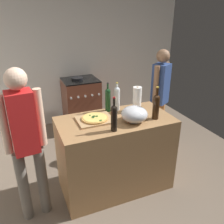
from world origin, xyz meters
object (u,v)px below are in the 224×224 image
Objects in this scene: pizza at (95,118)px; paper_towel_roll at (137,99)px; wine_bottle_clear at (114,117)px; person_in_red at (160,95)px; wine_bottle_dark at (108,99)px; stove at (81,104)px; person_in_stripes at (26,139)px; mixing_bowl at (134,114)px; wine_bottle_green at (156,105)px; wine_bottle_amber at (117,98)px.

pizza is 1.00× the size of paper_towel_roll.
wine_bottle_clear is 1.37m from person_in_red.
wine_bottle_dark is 0.37× the size of stove.
stove is at bearing 87.49° from wine_bottle_dark.
wine_bottle_dark is at bearing 19.41° from person_in_stripes.
wine_bottle_clear reaches higher than paper_towel_roll.
paper_towel_roll is at bearing -18.99° from wine_bottle_dark.
mixing_bowl is 0.43m from wine_bottle_dark.
person_in_red is (0.96, 0.32, -0.19)m from wine_bottle_dark.
person_in_stripes is at bearing -160.59° from wine_bottle_dark.
wine_bottle_clear is (-0.55, -0.09, -0.01)m from wine_bottle_green.
wine_bottle_dark is 0.23× the size of person_in_red.
wine_bottle_amber is 1.64m from stove.
wine_bottle_clear is (-0.47, -0.38, 0.01)m from paper_towel_roll.
person_in_stripes reaches higher than wine_bottle_green.
stove is at bearing 79.94° from pizza.
pizza is 1.30m from person_in_red.
wine_bottle_clear is 0.38× the size of stove.
person_in_stripes is (-1.41, 0.06, -0.15)m from wine_bottle_green.
pizza is at bearing -156.86° from person_in_red.
person_in_stripes is at bearing 177.87° from mixing_bowl.
pizza is at bearing 153.58° from mixing_bowl.
wine_bottle_dark is (0.24, 0.20, 0.13)m from pizza.
mixing_bowl is 0.30× the size of stove.
wine_bottle_clear is (-0.29, -0.11, 0.06)m from mixing_bowl.
wine_bottle_green is (0.26, -0.02, 0.07)m from mixing_bowl.
wine_bottle_clear is at bearing -170.95° from wine_bottle_green.
person_in_stripes is 1.04× the size of person_in_red.
pizza is 0.42m from wine_bottle_amber.
mixing_bowl reaches higher than stove.
paper_towel_roll is at bearing 7.96° from pizza.
wine_bottle_amber is at bearing 28.19° from pizza.
wine_bottle_dark is 0.22× the size of person_in_stripes.
pizza is 0.18× the size of person_in_stripes.
stove is at bearing 92.76° from mixing_bowl.
person_in_stripes is at bearing 177.45° from wine_bottle_green.
mixing_bowl is at bearing -122.99° from paper_towel_roll.
paper_towel_roll is 0.86× the size of wine_bottle_amber.
wine_bottle_amber is at bearing -3.71° from wine_bottle_dark.
paper_towel_roll reaches higher than stove.
wine_bottle_green reaches higher than pizza.
stove is at bearing 60.36° from person_in_stripes.
wine_bottle_amber is 0.92m from person_in_red.
wine_bottle_amber is (0.12, -0.01, 0.00)m from wine_bottle_dark.
mixing_bowl is at bearing -138.67° from person_in_red.
person_in_red reaches higher than wine_bottle_clear.
wine_bottle_amber is 0.22× the size of person_in_red.
wine_bottle_amber reaches higher than stove.
wine_bottle_amber reaches higher than pizza.
stove is at bearing 99.47° from paper_towel_roll.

